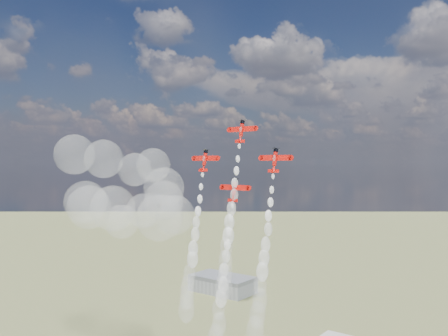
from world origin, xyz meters
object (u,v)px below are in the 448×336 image
plane_left (205,160)px  plane_right (275,160)px  plane_lead (241,131)px  hangar (223,284)px  plane_slot (234,190)px

plane_left → plane_right: bearing=0.0°
plane_lead → plane_left: size_ratio=1.00×
hangar → plane_left: plane_left is taller
plane_left → plane_slot: (14.76, -2.13, -10.11)m
plane_right → plane_slot: (-14.76, -2.13, -10.11)m
hangar → plane_right: bearing=-48.6°
plane_lead → plane_right: plane_lead is taller
hangar → plane_left: size_ratio=4.40×
plane_slot → plane_right: bearing=8.2°
hangar → plane_left: bearing=-54.7°
plane_left → plane_right: (29.51, 0.00, 0.00)m
plane_left → plane_lead: bearing=8.2°
plane_lead → hangar: bearing=128.8°
plane_lead → plane_slot: 20.66m
plane_lead → plane_slot: (0.00, -4.26, -20.22)m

